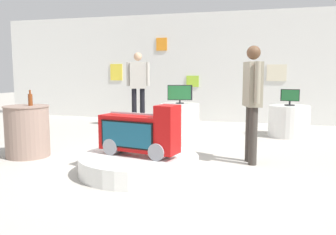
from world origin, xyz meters
The scene contains 12 objects.
ground_plane centered at (0.00, 0.00, 0.00)m, with size 30.00×30.00×0.00m, color #B2ADA3.
back_wall_display centered at (0.01, 4.81, 1.47)m, with size 12.86×0.13×2.93m.
main_display_pedestal centered at (-0.20, -0.51, 0.12)m, with size 1.60×1.60×0.24m, color silver.
novelty_firetruck_tv centered at (-0.18, -0.52, 0.53)m, with size 1.14×0.53×0.69m.
display_pedestal_left_rear centered at (-0.44, 2.73, 0.33)m, with size 0.86×0.86×0.65m, color silver.
tv_on_left_rear centered at (-0.45, 2.73, 0.88)m, with size 0.54×0.19×0.41m.
display_pedestal_center_rear centered at (1.87, 2.91, 0.33)m, with size 0.84×0.84×0.65m, color silver.
tv_on_center_rear centered at (1.87, 2.90, 0.83)m, with size 0.38×0.21×0.34m.
side_table_round centered at (-2.25, -0.11, 0.42)m, with size 0.71×0.71×0.82m.
bottle_on_side_table centered at (-2.19, -0.08, 0.92)m, with size 0.07×0.07×0.25m.
shopper_browsing_near_truck centered at (-1.63, 3.27, 1.07)m, with size 0.54×0.31×1.81m.
shopper_browsing_rear centered at (1.22, 0.43, 1.01)m, with size 0.31×0.54×1.72m.
Camera 1 is at (1.45, -4.89, 1.35)m, focal length 38.10 mm.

